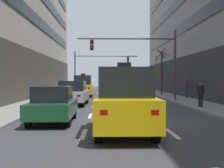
# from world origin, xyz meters

# --- Properties ---
(ground_plane) EXTENTS (120.00, 120.00, 0.00)m
(ground_plane) POSITION_xyz_m (0.00, 0.00, 0.00)
(ground_plane) COLOR #424247
(lane_stripe_l1_s3) EXTENTS (0.16, 2.00, 0.01)m
(lane_stripe_l1_s3) POSITION_xyz_m (-1.53, -3.00, 0.00)
(lane_stripe_l1_s3) COLOR silver
(lane_stripe_l1_s3) RESTS_ON ground
(lane_stripe_l1_s4) EXTENTS (0.16, 2.00, 0.01)m
(lane_stripe_l1_s4) POSITION_xyz_m (-1.53, 2.00, 0.00)
(lane_stripe_l1_s4) COLOR silver
(lane_stripe_l1_s4) RESTS_ON ground
(lane_stripe_l1_s5) EXTENTS (0.16, 2.00, 0.01)m
(lane_stripe_l1_s5) POSITION_xyz_m (-1.53, 7.00, 0.00)
(lane_stripe_l1_s5) COLOR silver
(lane_stripe_l1_s5) RESTS_ON ground
(lane_stripe_l1_s6) EXTENTS (0.16, 2.00, 0.01)m
(lane_stripe_l1_s6) POSITION_xyz_m (-1.53, 12.00, 0.00)
(lane_stripe_l1_s6) COLOR silver
(lane_stripe_l1_s6) RESTS_ON ground
(lane_stripe_l1_s7) EXTENTS (0.16, 2.00, 0.01)m
(lane_stripe_l1_s7) POSITION_xyz_m (-1.53, 17.00, 0.00)
(lane_stripe_l1_s7) COLOR silver
(lane_stripe_l1_s7) RESTS_ON ground
(lane_stripe_l1_s8) EXTENTS (0.16, 2.00, 0.01)m
(lane_stripe_l1_s8) POSITION_xyz_m (-1.53, 22.00, 0.00)
(lane_stripe_l1_s8) COLOR silver
(lane_stripe_l1_s8) RESTS_ON ground
(lane_stripe_l1_s9) EXTENTS (0.16, 2.00, 0.01)m
(lane_stripe_l1_s9) POSITION_xyz_m (-1.53, 27.00, 0.00)
(lane_stripe_l1_s9) COLOR silver
(lane_stripe_l1_s9) RESTS_ON ground
(lane_stripe_l1_s10) EXTENTS (0.16, 2.00, 0.01)m
(lane_stripe_l1_s10) POSITION_xyz_m (-1.53, 32.00, 0.00)
(lane_stripe_l1_s10) COLOR silver
(lane_stripe_l1_s10) RESTS_ON ground
(lane_stripe_l2_s3) EXTENTS (0.16, 2.00, 0.01)m
(lane_stripe_l2_s3) POSITION_xyz_m (1.53, -3.00, 0.00)
(lane_stripe_l2_s3) COLOR silver
(lane_stripe_l2_s3) RESTS_ON ground
(lane_stripe_l2_s4) EXTENTS (0.16, 2.00, 0.01)m
(lane_stripe_l2_s4) POSITION_xyz_m (1.53, 2.00, 0.00)
(lane_stripe_l2_s4) COLOR silver
(lane_stripe_l2_s4) RESTS_ON ground
(lane_stripe_l2_s5) EXTENTS (0.16, 2.00, 0.01)m
(lane_stripe_l2_s5) POSITION_xyz_m (1.53, 7.00, 0.00)
(lane_stripe_l2_s5) COLOR silver
(lane_stripe_l2_s5) RESTS_ON ground
(lane_stripe_l2_s6) EXTENTS (0.16, 2.00, 0.01)m
(lane_stripe_l2_s6) POSITION_xyz_m (1.53, 12.00, 0.00)
(lane_stripe_l2_s6) COLOR silver
(lane_stripe_l2_s6) RESTS_ON ground
(lane_stripe_l2_s7) EXTENTS (0.16, 2.00, 0.01)m
(lane_stripe_l2_s7) POSITION_xyz_m (1.53, 17.00, 0.00)
(lane_stripe_l2_s7) COLOR silver
(lane_stripe_l2_s7) RESTS_ON ground
(lane_stripe_l2_s8) EXTENTS (0.16, 2.00, 0.01)m
(lane_stripe_l2_s8) POSITION_xyz_m (1.53, 22.00, 0.00)
(lane_stripe_l2_s8) COLOR silver
(lane_stripe_l2_s8) RESTS_ON ground
(lane_stripe_l2_s9) EXTENTS (0.16, 2.00, 0.01)m
(lane_stripe_l2_s9) POSITION_xyz_m (1.53, 27.00, 0.00)
(lane_stripe_l2_s9) COLOR silver
(lane_stripe_l2_s9) RESTS_ON ground
(lane_stripe_l2_s10) EXTENTS (0.16, 2.00, 0.01)m
(lane_stripe_l2_s10) POSITION_xyz_m (1.53, 32.00, 0.00)
(lane_stripe_l2_s10) COLOR silver
(lane_stripe_l2_s10) RESTS_ON ground
(car_driving_0) EXTENTS (1.78, 4.21, 1.57)m
(car_driving_0) POSITION_xyz_m (-3.02, -0.31, 0.78)
(car_driving_0) COLOR black
(car_driving_0) RESTS_ON ground
(car_driving_1) EXTENTS (1.90, 4.34, 2.08)m
(car_driving_1) POSITION_xyz_m (0.02, 11.14, 1.04)
(car_driving_1) COLOR black
(car_driving_1) RESTS_ON ground
(taxi_driving_2) EXTENTS (1.82, 4.21, 1.74)m
(taxi_driving_2) POSITION_xyz_m (-0.10, 17.27, 0.77)
(taxi_driving_2) COLOR black
(taxi_driving_2) RESTS_ON ground
(car_driving_3) EXTENTS (2.11, 4.71, 1.74)m
(car_driving_3) POSITION_xyz_m (-3.04, 8.22, 0.86)
(car_driving_3) COLOR black
(car_driving_3) RESTS_ON ground
(taxi_driving_4) EXTENTS (1.98, 4.65, 2.43)m
(taxi_driving_4) POSITION_xyz_m (-2.99, 18.10, 1.12)
(taxi_driving_4) COLOR black
(taxi_driving_4) RESTS_ON ground
(taxi_driving_5) EXTENTS (1.98, 4.68, 2.45)m
(taxi_driving_5) POSITION_xyz_m (-0.14, -3.02, 1.12)
(taxi_driving_5) COLOR black
(taxi_driving_5) RESTS_ON ground
(traffic_signal_0) EXTENTS (8.08, 0.35, 5.70)m
(traffic_signal_0) POSITION_xyz_m (2.45, 11.16, 3.97)
(traffic_signal_0) COLOR #4C4C51
(traffic_signal_0) RESTS_ON sidewalk_right
(traffic_signal_1) EXTENTS (9.10, 0.35, 5.70)m
(traffic_signal_1) POSITION_xyz_m (-2.06, 30.30, 4.02)
(traffic_signal_1) COLOR #4C4C51
(traffic_signal_1) RESTS_ON sidewalk_left
(street_tree_0) EXTENTS (1.50, 1.51, 5.28)m
(street_tree_0) POSITION_xyz_m (5.66, 20.37, 2.85)
(street_tree_0) COLOR #4C3823
(street_tree_0) RESTS_ON sidewalk_right
(pedestrian_0) EXTENTS (0.36, 0.44, 1.52)m
(pedestrian_0) POSITION_xyz_m (5.18, 5.27, 1.01)
(pedestrian_0) COLOR black
(pedestrian_0) RESTS_ON sidewalk_right
(pedestrian_1) EXTENTS (0.26, 0.52, 1.65)m
(pedestrian_1) POSITION_xyz_m (6.77, 14.15, 1.09)
(pedestrian_1) COLOR black
(pedestrian_1) RESTS_ON sidewalk_right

